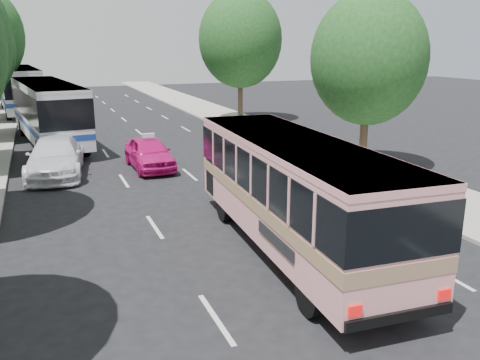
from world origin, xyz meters
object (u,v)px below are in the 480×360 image
tour_coach_front (48,108)px  tour_coach_rear (19,86)px  pink_taxi (149,153)px  white_pickup (55,157)px  pink_bus (294,183)px

tour_coach_front → tour_coach_rear: bearing=89.9°
pink_taxi → tour_coach_front: (-4.09, 7.86, 1.39)m
white_pickup → tour_coach_front: 7.60m
white_pickup → tour_coach_front: tour_coach_front is taller
pink_taxi → tour_coach_rear: bearing=103.1°
pink_taxi → tour_coach_rear: tour_coach_rear is taller
white_pickup → tour_coach_rear: (-1.80, 22.26, 1.44)m
pink_bus → tour_coach_rear: bearing=105.9°
pink_taxi → pink_bus: bearing=-82.6°
tour_coach_front → tour_coach_rear: (-1.80, 14.78, 0.13)m
tour_coach_rear → pink_bus: bearing=-82.2°
white_pickup → pink_bus: bearing=-56.3°
pink_taxi → white_pickup: 4.11m
pink_taxi → tour_coach_front: size_ratio=0.36×
white_pickup → tour_coach_front: bearing=96.7°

